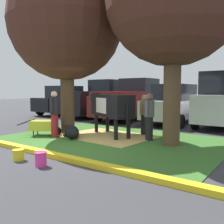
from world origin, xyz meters
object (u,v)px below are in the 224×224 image
(person_visitor_near, at_px, (149,116))
(person_visitor_far, at_px, (54,113))
(calf_lying, at_px, (71,132))
(pickup_truck_black, at_px, (99,99))
(hatchback_white, at_px, (174,104))
(pickup_truck_maroon, at_px, (132,101))
(cow_holstein, at_px, (110,106))
(sedan_silver, at_px, (65,101))
(bucket_yellow, at_px, (18,155))
(shade_tree_left, at_px, (66,24))
(person_handler, at_px, (144,114))
(wheelbarrow, at_px, (44,126))
(bucket_pink, at_px, (41,159))

(person_visitor_near, bearing_deg, person_visitor_far, -154.18)
(calf_lying, height_order, pickup_truck_black, pickup_truck_black)
(hatchback_white, bearing_deg, pickup_truck_maroon, 175.40)
(cow_holstein, height_order, pickup_truck_maroon, pickup_truck_maroon)
(sedan_silver, bearing_deg, bucket_yellow, -49.00)
(shade_tree_left, distance_m, person_handler, 4.51)
(bucket_yellow, xyz_separation_m, pickup_truck_black, (-4.90, 9.25, 0.97))
(sedan_silver, bearing_deg, wheelbarrow, -48.82)
(cow_holstein, distance_m, bucket_pink, 4.20)
(shade_tree_left, distance_m, hatchback_white, 6.70)
(person_handler, xyz_separation_m, bucket_pink, (-0.04, -4.79, -0.66))
(person_visitor_far, distance_m, bucket_yellow, 3.05)
(sedan_silver, bearing_deg, person_handler, -25.07)
(calf_lying, height_order, person_visitor_far, person_visitor_far)
(cow_holstein, bearing_deg, pickup_truck_maroon, 112.64)
(sedan_silver, xyz_separation_m, hatchback_white, (8.12, -0.03, 0.00))
(cow_holstein, bearing_deg, sedan_silver, 147.38)
(wheelbarrow, height_order, pickup_truck_maroon, pickup_truck_maroon)
(shade_tree_left, relative_size, hatchback_white, 1.44)
(shade_tree_left, relative_size, pickup_truck_maroon, 1.18)
(calf_lying, bearing_deg, sedan_silver, 137.97)
(sedan_silver, bearing_deg, person_visitor_near, -27.70)
(person_visitor_far, height_order, wheelbarrow, person_visitor_far)
(pickup_truck_maroon, bearing_deg, sedan_silver, -178.03)
(person_visitor_near, height_order, hatchback_white, hatchback_white)
(person_visitor_near, relative_size, pickup_truck_black, 0.30)
(cow_holstein, height_order, pickup_truck_black, pickup_truck_black)
(cow_holstein, bearing_deg, person_handler, 38.95)
(person_visitor_far, bearing_deg, shade_tree_left, 100.53)
(person_visitor_near, relative_size, pickup_truck_maroon, 0.30)
(pickup_truck_maroon, bearing_deg, bucket_yellow, -76.11)
(bucket_yellow, bearing_deg, pickup_truck_black, 117.93)
(bucket_pink, height_order, pickup_truck_black, pickup_truck_black)
(person_visitor_near, xyz_separation_m, sedan_silver, (-9.14, 4.80, 0.12))
(bucket_yellow, bearing_deg, cow_holstein, 92.00)
(bucket_pink, relative_size, pickup_truck_maroon, 0.06)
(person_visitor_near, bearing_deg, person_handler, 127.48)
(person_handler, bearing_deg, person_visitor_far, -136.57)
(person_handler, xyz_separation_m, pickup_truck_black, (-5.78, 4.44, 0.29))
(bucket_pink, xyz_separation_m, pickup_truck_black, (-5.73, 9.23, 0.94))
(bucket_yellow, relative_size, hatchback_white, 0.07)
(cow_holstein, distance_m, calf_lying, 1.73)
(pickup_truck_black, distance_m, hatchback_white, 5.41)
(shade_tree_left, relative_size, sedan_silver, 1.44)
(shade_tree_left, xyz_separation_m, bucket_pink, (2.53, -3.30, -4.05))
(shade_tree_left, distance_m, cow_holstein, 3.52)
(person_visitor_near, bearing_deg, bucket_pink, -99.54)
(shade_tree_left, relative_size, calf_lying, 5.06)
(person_visitor_near, height_order, bucket_pink, person_visitor_near)
(calf_lying, distance_m, pickup_truck_black, 7.68)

